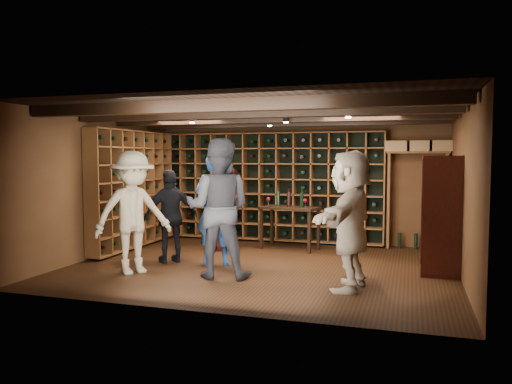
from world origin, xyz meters
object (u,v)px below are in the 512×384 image
(man_grey_suit, at_px, (218,208))
(guest_khaki, at_px, (133,213))
(guest_red_floral, at_px, (225,207))
(man_blue_shirt, at_px, (215,209))
(tasting_table, at_px, (290,211))
(guest_woman_black, at_px, (171,216))
(guest_beige, at_px, (350,220))
(display_cabinet, at_px, (440,218))

(man_grey_suit, height_order, guest_khaki, man_grey_suit)
(guest_red_floral, bearing_deg, man_grey_suit, -164.97)
(man_blue_shirt, bearing_deg, tasting_table, -120.93)
(guest_red_floral, relative_size, tasting_table, 1.38)
(guest_woman_black, distance_m, guest_beige, 3.16)
(man_grey_suit, distance_m, guest_beige, 1.92)
(display_cabinet, xyz_separation_m, guest_beige, (-1.19, -1.19, 0.07))
(display_cabinet, relative_size, tasting_table, 1.50)
(guest_beige, height_order, tasting_table, guest_beige)
(man_grey_suit, relative_size, guest_khaki, 1.10)
(guest_khaki, distance_m, tasting_table, 3.19)
(guest_red_floral, distance_m, guest_woman_black, 1.44)
(man_blue_shirt, bearing_deg, display_cabinet, -179.42)
(guest_red_floral, xyz_separation_m, guest_khaki, (-0.62, -2.25, 0.12))
(display_cabinet, bearing_deg, guest_beige, -134.91)
(man_blue_shirt, distance_m, guest_khaki, 1.33)
(guest_khaki, bearing_deg, guest_beige, -51.11)
(guest_red_floral, height_order, guest_beige, guest_beige)
(display_cabinet, xyz_separation_m, guest_woman_black, (-4.24, -0.37, -0.08))
(display_cabinet, relative_size, guest_beige, 0.94)
(guest_woman_black, distance_m, guest_khaki, 0.91)
(man_grey_suit, xyz_separation_m, guest_woman_black, (-1.13, 0.72, -0.24))
(guest_woman_black, bearing_deg, tasting_table, -177.17)
(man_grey_suit, bearing_deg, guest_khaki, -3.01)
(guest_beige, bearing_deg, tasting_table, -143.87)
(display_cabinet, bearing_deg, man_blue_shirt, -174.67)
(guest_woman_black, bearing_deg, guest_red_floral, -151.88)
(man_blue_shirt, distance_m, guest_red_floral, 1.38)
(guest_red_floral, distance_m, guest_khaki, 2.34)
(guest_woman_black, relative_size, tasting_table, 1.33)
(guest_beige, bearing_deg, man_grey_suit, -86.16)
(display_cabinet, height_order, guest_red_floral, display_cabinet)
(man_blue_shirt, bearing_deg, guest_woman_black, -1.61)
(guest_woman_black, height_order, guest_beige, guest_beige)
(guest_woman_black, height_order, guest_khaki, guest_khaki)
(man_grey_suit, bearing_deg, guest_woman_black, -42.09)
(guest_khaki, bearing_deg, tasting_table, 3.49)
(display_cabinet, bearing_deg, man_grey_suit, -160.67)
(man_blue_shirt, relative_size, guest_beige, 1.00)
(man_blue_shirt, xyz_separation_m, guest_woman_black, (-0.78, -0.04, -0.15))
(man_grey_suit, bearing_deg, man_blue_shirt, -74.58)
(man_grey_suit, xyz_separation_m, tasting_table, (0.48, 2.47, -0.29))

